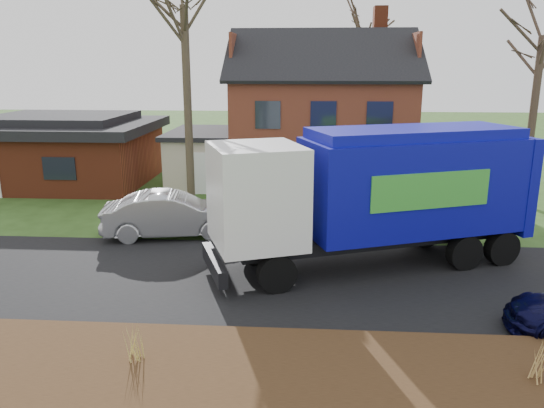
{
  "coord_description": "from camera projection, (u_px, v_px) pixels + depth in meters",
  "views": [
    {
      "loc": [
        1.3,
        -14.83,
        6.29
      ],
      "look_at": [
        0.12,
        2.5,
        1.71
      ],
      "focal_mm": 35.0,
      "sensor_mm": 36.0,
      "label": 1
    }
  ],
  "objects": [
    {
      "name": "ground",
      "position": [
        262.0,
        280.0,
        16.0
      ],
      "size": [
        120.0,
        120.0,
        0.0
      ],
      "primitive_type": "plane",
      "color": "#294517",
      "rests_on": "ground"
    },
    {
      "name": "grass_clump_east",
      "position": [
        542.0,
        360.0,
        10.21
      ],
      "size": [
        0.38,
        0.31,
        0.95
      ],
      "color": "tan",
      "rests_on": "mulch_verge"
    },
    {
      "name": "road",
      "position": [
        262.0,
        279.0,
        15.99
      ],
      "size": [
        80.0,
        7.0,
        0.02
      ],
      "primitive_type": "cube",
      "color": "black",
      "rests_on": "ground"
    },
    {
      "name": "main_house",
      "position": [
        312.0,
        108.0,
        28.29
      ],
      "size": [
        12.95,
        8.95,
        9.26
      ],
      "color": "beige",
      "rests_on": "ground"
    },
    {
      "name": "grass_clump_mid",
      "position": [
        132.0,
        340.0,
        11.04
      ],
      "size": [
        0.31,
        0.25,
        0.86
      ],
      "color": "tan",
      "rests_on": "mulch_verge"
    },
    {
      "name": "mulch_verge",
      "position": [
        240.0,
        374.0,
        10.85
      ],
      "size": [
        80.0,
        3.5,
        0.3
      ],
      "primitive_type": "cube",
      "color": "#311E10",
      "rests_on": "ground"
    },
    {
      "name": "tree_back",
      "position": [
        364.0,
        20.0,
        34.05
      ],
      "size": [
        3.43,
        3.43,
        10.87
      ],
      "color": "#423127",
      "rests_on": "ground"
    },
    {
      "name": "ranch_house",
      "position": [
        63.0,
        149.0,
        28.86
      ],
      "size": [
        9.8,
        8.2,
        3.7
      ],
      "color": "maroon",
      "rests_on": "ground"
    },
    {
      "name": "garbage_truck",
      "position": [
        381.0,
        189.0,
        16.57
      ],
      "size": [
        10.57,
        6.14,
        4.4
      ],
      "rotation": [
        0.0,
        0.0,
        0.36
      ],
      "color": "black",
      "rests_on": "ground"
    },
    {
      "name": "silver_sedan",
      "position": [
        172.0,
        215.0,
        19.88
      ],
      "size": [
        5.34,
        2.71,
        1.68
      ],
      "primitive_type": "imported",
      "rotation": [
        0.0,
        0.0,
        1.76
      ],
      "color": "#A2A5AA",
      "rests_on": "ground"
    }
  ]
}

